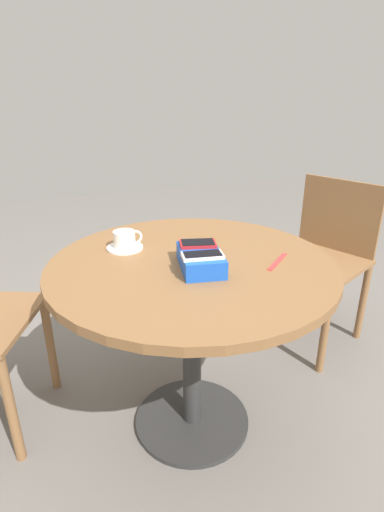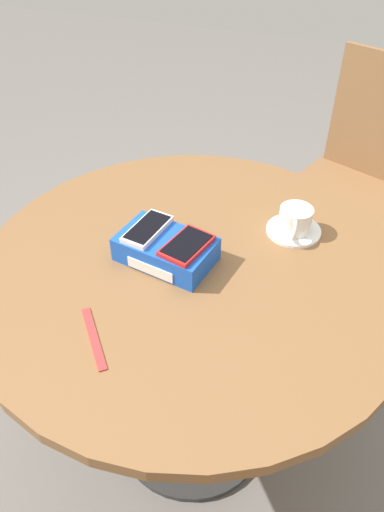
{
  "view_description": "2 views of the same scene",
  "coord_description": "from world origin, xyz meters",
  "px_view_note": "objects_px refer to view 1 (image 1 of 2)",
  "views": [
    {
      "loc": [
        -1.16,
        0.43,
        1.25
      ],
      "look_at": [
        0.0,
        0.0,
        0.73
      ],
      "focal_mm": 28.0,
      "sensor_mm": 36.0,
      "label": 1
    },
    {
      "loc": [
        0.28,
        -0.79,
        1.46
      ],
      "look_at": [
        0.0,
        0.0,
        0.73
      ],
      "focal_mm": 35.0,
      "sensor_mm": 36.0,
      "label": 2
    }
  ],
  "objects_px": {
    "saucer": "(125,248)",
    "coffee_cup": "(125,239)",
    "lanyard_strap": "(278,261)",
    "phone_box": "(201,260)",
    "phone_red": "(198,244)",
    "phone_white": "(203,255)",
    "round_table": "(192,294)",
    "chair_near_window": "(320,257)"
  },
  "relations": [
    {
      "from": "saucer",
      "to": "lanyard_strap",
      "type": "relative_size",
      "value": 0.81
    },
    {
      "from": "saucer",
      "to": "coffee_cup",
      "type": "xyz_separation_m",
      "value": [
        0.0,
        -0.0,
        0.03
      ]
    },
    {
      "from": "phone_red",
      "to": "lanyard_strap",
      "type": "relative_size",
      "value": 0.83
    },
    {
      "from": "phone_red",
      "to": "chair_near_window",
      "type": "bearing_deg",
      "value": -65.01
    },
    {
      "from": "phone_white",
      "to": "chair_near_window",
      "type": "distance_m",
      "value": 1.04
    },
    {
      "from": "saucer",
      "to": "lanyard_strap",
      "type": "xyz_separation_m",
      "value": [
        -0.3,
        -0.46,
        -0.0
      ]
    },
    {
      "from": "saucer",
      "to": "chair_near_window",
      "type": "distance_m",
      "value": 1.09
    },
    {
      "from": "phone_box",
      "to": "phone_red",
      "type": "height_order",
      "value": "phone_red"
    },
    {
      "from": "phone_box",
      "to": "phone_red",
      "type": "xyz_separation_m",
      "value": [
        0.05,
        -0.01,
        0.04
      ]
    },
    {
      "from": "saucer",
      "to": "chair_near_window",
      "type": "bearing_deg",
      "value": -79.8
    },
    {
      "from": "saucer",
      "to": "lanyard_strap",
      "type": "distance_m",
      "value": 0.55
    },
    {
      "from": "phone_white",
      "to": "lanyard_strap",
      "type": "relative_size",
      "value": 0.84
    },
    {
      "from": "phone_white",
      "to": "saucer",
      "type": "relative_size",
      "value": 1.04
    },
    {
      "from": "phone_white",
      "to": "chair_near_window",
      "type": "height_order",
      "value": "chair_near_window"
    },
    {
      "from": "round_table",
      "to": "coffee_cup",
      "type": "height_order",
      "value": "coffee_cup"
    },
    {
      "from": "phone_white",
      "to": "lanyard_strap",
      "type": "xyz_separation_m",
      "value": [
        0.0,
        -0.28,
        -0.06
      ]
    },
    {
      "from": "phone_box",
      "to": "phone_white",
      "type": "xyz_separation_m",
      "value": [
        -0.05,
        0.01,
        0.04
      ]
    },
    {
      "from": "phone_white",
      "to": "saucer",
      "type": "distance_m",
      "value": 0.36
    },
    {
      "from": "phone_box",
      "to": "coffee_cup",
      "type": "height_order",
      "value": "coffee_cup"
    },
    {
      "from": "round_table",
      "to": "coffee_cup",
      "type": "distance_m",
      "value": 0.32
    },
    {
      "from": "phone_red",
      "to": "chair_near_window",
      "type": "distance_m",
      "value": 0.97
    },
    {
      "from": "phone_red",
      "to": "saucer",
      "type": "distance_m",
      "value": 0.3
    },
    {
      "from": "saucer",
      "to": "lanyard_strap",
      "type": "height_order",
      "value": "saucer"
    },
    {
      "from": "coffee_cup",
      "to": "phone_red",
      "type": "bearing_deg",
      "value": -134.04
    },
    {
      "from": "phone_box",
      "to": "phone_red",
      "type": "relative_size",
      "value": 1.72
    },
    {
      "from": "phone_box",
      "to": "coffee_cup",
      "type": "xyz_separation_m",
      "value": [
        0.25,
        0.2,
        0.01
      ]
    },
    {
      "from": "chair_near_window",
      "to": "round_table",
      "type": "bearing_deg",
      "value": 114.19
    },
    {
      "from": "phone_white",
      "to": "saucer",
      "type": "xyz_separation_m",
      "value": [
        0.3,
        0.19,
        -0.06
      ]
    },
    {
      "from": "phone_white",
      "to": "phone_red",
      "type": "relative_size",
      "value": 1.02
    },
    {
      "from": "round_table",
      "to": "phone_white",
      "type": "distance_m",
      "value": 0.22
    },
    {
      "from": "saucer",
      "to": "coffee_cup",
      "type": "height_order",
      "value": "coffee_cup"
    },
    {
      "from": "phone_box",
      "to": "coffee_cup",
      "type": "bearing_deg",
      "value": 37.6
    },
    {
      "from": "coffee_cup",
      "to": "phone_white",
      "type": "bearing_deg",
      "value": -148.87
    },
    {
      "from": "phone_red",
      "to": "lanyard_strap",
      "type": "height_order",
      "value": "phone_red"
    },
    {
      "from": "phone_box",
      "to": "coffee_cup",
      "type": "distance_m",
      "value": 0.32
    },
    {
      "from": "round_table",
      "to": "saucer",
      "type": "relative_size",
      "value": 7.39
    },
    {
      "from": "chair_near_window",
      "to": "lanyard_strap",
      "type": "bearing_deg",
      "value": 130.07
    },
    {
      "from": "phone_box",
      "to": "lanyard_strap",
      "type": "relative_size",
      "value": 1.42
    },
    {
      "from": "saucer",
      "to": "chair_near_window",
      "type": "height_order",
      "value": "chair_near_window"
    },
    {
      "from": "round_table",
      "to": "chair_near_window",
      "type": "relative_size",
      "value": 1.18
    },
    {
      "from": "phone_red",
      "to": "coffee_cup",
      "type": "relative_size",
      "value": 1.23
    },
    {
      "from": "phone_red",
      "to": "chair_near_window",
      "type": "relative_size",
      "value": 0.16
    }
  ]
}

